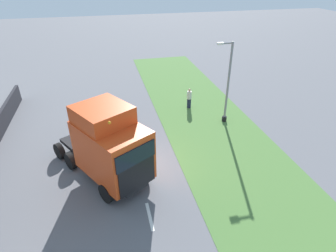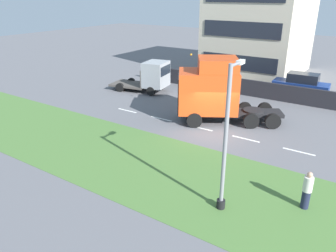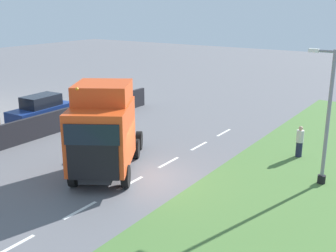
% 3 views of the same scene
% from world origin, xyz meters
% --- Properties ---
extents(ground_plane, '(120.00, 120.00, 0.00)m').
position_xyz_m(ground_plane, '(0.00, 0.00, 0.00)').
color(ground_plane, slate).
rests_on(ground_plane, ground).
extents(grass_verge, '(7.00, 44.00, 0.01)m').
position_xyz_m(grass_verge, '(-6.00, 0.00, 0.01)').
color(grass_verge, '#4C7538').
rests_on(grass_verge, ground).
extents(lane_markings, '(0.16, 17.80, 0.00)m').
position_xyz_m(lane_markings, '(0.00, -0.70, 0.00)').
color(lane_markings, white).
rests_on(lane_markings, ground).
extents(lorry_cab, '(5.78, 7.20, 4.63)m').
position_xyz_m(lorry_cab, '(1.54, 0.91, 2.26)').
color(lorry_cab, black).
rests_on(lorry_cab, ground).
extents(lamp_post, '(1.30, 0.36, 6.14)m').
position_xyz_m(lamp_post, '(-7.28, -4.02, 2.77)').
color(lamp_post, black).
rests_on(lamp_post, ground).
extents(pedestrian, '(0.39, 0.39, 1.72)m').
position_xyz_m(pedestrian, '(-5.38, -6.96, 0.84)').
color(pedestrian, '#1E233D').
rests_on(pedestrian, ground).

